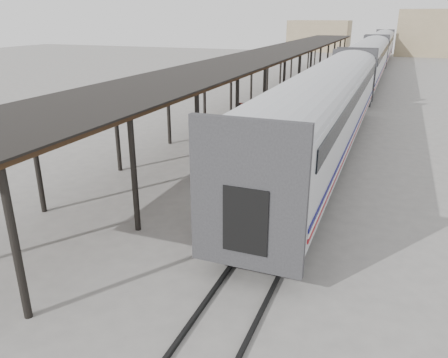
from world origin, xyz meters
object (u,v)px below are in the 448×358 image
at_px(baggage_cart, 224,203).
at_px(pedestrian, 239,117).
at_px(luggage_tug, 242,116).

relative_size(baggage_cart, pedestrian, 1.45).
bearing_deg(pedestrian, luggage_tug, -96.17).
relative_size(luggage_tug, pedestrian, 0.94).
bearing_deg(baggage_cart, pedestrian, 101.25).
relative_size(baggage_cart, luggage_tug, 1.55).
bearing_deg(pedestrian, baggage_cart, 90.69).
height_order(baggage_cart, luggage_tug, luggage_tug).
distance_m(baggage_cart, pedestrian, 13.24).
distance_m(luggage_tug, pedestrian, 1.39).
height_order(baggage_cart, pedestrian, pedestrian).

